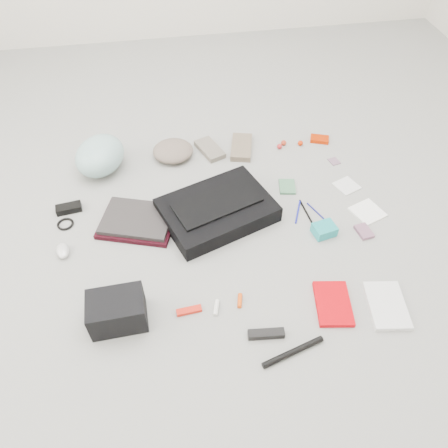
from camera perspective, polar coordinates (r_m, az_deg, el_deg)
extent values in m
plane|color=gray|center=(1.99, 0.00, -0.97)|extent=(4.00, 4.00, 0.00)
cube|color=black|center=(2.02, -0.90, 1.83)|extent=(0.58, 0.49, 0.08)
cube|color=black|center=(1.99, -0.92, 2.76)|extent=(0.43, 0.30, 0.01)
cube|color=black|center=(2.05, -11.20, 0.27)|extent=(0.39, 0.34, 0.02)
cube|color=black|center=(2.03, -11.28, 0.69)|extent=(0.36, 0.31, 0.02)
ellipsoid|color=#99C7C5|center=(2.33, -15.90, 8.59)|extent=(0.33, 0.36, 0.17)
ellipsoid|color=#746357|center=(2.37, -6.68, 9.47)|extent=(0.23, 0.22, 0.08)
cube|color=slate|center=(2.40, -1.87, 9.73)|extent=(0.16, 0.21, 0.03)
cube|color=#746350|center=(2.41, 2.29, 9.99)|extent=(0.16, 0.24, 0.03)
cube|color=black|center=(2.19, -19.61, 1.95)|extent=(0.12, 0.07, 0.03)
torus|color=black|center=(2.14, -20.02, 0.00)|extent=(0.09, 0.09, 0.01)
ellipsoid|color=silver|center=(2.02, -20.33, -3.28)|extent=(0.07, 0.10, 0.03)
cube|color=black|center=(1.71, -13.78, -10.99)|extent=(0.21, 0.15, 0.14)
cube|color=red|center=(1.74, -4.59, -11.20)|extent=(0.10, 0.04, 0.02)
cylinder|color=silver|center=(1.74, -1.02, -10.88)|extent=(0.04, 0.07, 0.02)
cylinder|color=#DD4709|center=(1.76, 2.08, -9.97)|extent=(0.03, 0.06, 0.02)
cube|color=black|center=(1.68, 5.53, -14.10)|extent=(0.14, 0.05, 0.03)
cylinder|color=black|center=(1.67, 9.01, -16.17)|extent=(0.25, 0.09, 0.02)
cube|color=#D90009|center=(1.80, 14.05, -10.05)|extent=(0.16, 0.22, 0.02)
cube|color=silver|center=(1.85, 20.47, -9.94)|extent=(0.17, 0.23, 0.02)
cube|color=#3F6F4D|center=(2.21, 8.25, 4.85)|extent=(0.10, 0.12, 0.01)
cylinder|color=#151A95|center=(2.09, 9.63, 1.58)|extent=(0.07, 0.14, 0.01)
cylinder|color=black|center=(2.10, 10.62, 1.68)|extent=(0.02, 0.15, 0.01)
cylinder|color=navy|center=(2.12, 11.84, 1.70)|extent=(0.05, 0.11, 0.01)
cube|color=teal|center=(2.01, 12.95, -0.73)|extent=(0.11, 0.10, 0.05)
cube|color=#865871|center=(2.08, 17.81, -0.93)|extent=(0.07, 0.09, 0.02)
cube|color=silver|center=(2.28, 15.73, 4.82)|extent=(0.14, 0.14, 0.01)
cube|color=white|center=(2.17, 18.23, 1.51)|extent=(0.17, 0.17, 0.01)
sphere|color=#AC1E22|center=(2.44, 7.26, 10.02)|extent=(0.03, 0.03, 0.03)
sphere|color=#A6311A|center=(2.47, 7.80, 10.46)|extent=(0.04, 0.04, 0.03)
sphere|color=#B92100|center=(2.48, 9.94, 10.37)|extent=(0.04, 0.04, 0.03)
cube|color=#B52400|center=(2.54, 12.37, 10.78)|extent=(0.12, 0.09, 0.02)
cube|color=slate|center=(2.41, 14.19, 7.95)|extent=(0.06, 0.07, 0.00)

